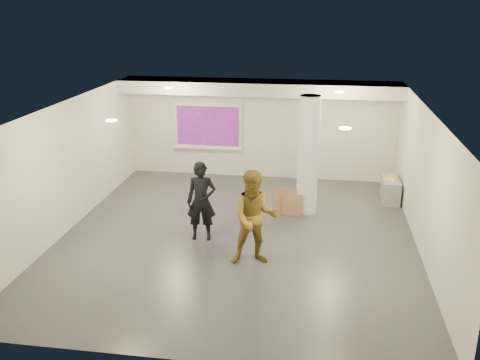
% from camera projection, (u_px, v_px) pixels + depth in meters
% --- Properties ---
extents(floor, '(8.00, 9.00, 0.01)m').
position_uv_depth(floor, '(237.00, 237.00, 12.27)').
color(floor, '#3A3E42').
rests_on(floor, ground).
extents(ceiling, '(8.00, 9.00, 0.01)m').
position_uv_depth(ceiling, '(237.00, 108.00, 11.30)').
color(ceiling, silver).
rests_on(ceiling, floor).
extents(wall_back, '(8.00, 0.01, 3.00)m').
position_uv_depth(wall_back, '(261.00, 129.00, 16.00)').
color(wall_back, silver).
rests_on(wall_back, floor).
extents(wall_front, '(8.00, 0.01, 3.00)m').
position_uv_depth(wall_front, '(188.00, 273.00, 7.57)').
color(wall_front, silver).
rests_on(wall_front, floor).
extents(wall_left, '(0.01, 9.00, 3.00)m').
position_uv_depth(wall_left, '(67.00, 167.00, 12.36)').
color(wall_left, silver).
rests_on(wall_left, floor).
extents(wall_right, '(0.01, 9.00, 3.00)m').
position_uv_depth(wall_right, '(425.00, 184.00, 11.21)').
color(wall_right, silver).
rests_on(wall_right, floor).
extents(soffit_band, '(8.00, 1.10, 0.36)m').
position_uv_depth(soffit_band, '(259.00, 87.00, 15.06)').
color(soffit_band, silver).
rests_on(soffit_band, ceiling).
extents(downlight_nw, '(0.22, 0.22, 0.02)m').
position_uv_depth(downlight_nw, '(169.00, 88.00, 13.97)').
color(downlight_nw, '#FFD080').
rests_on(downlight_nw, ceiling).
extents(downlight_ne, '(0.22, 0.22, 0.02)m').
position_uv_depth(downlight_ne, '(340.00, 92.00, 13.34)').
color(downlight_ne, '#FFD080').
rests_on(downlight_ne, ceiling).
extents(downlight_sw, '(0.22, 0.22, 0.02)m').
position_uv_depth(downlight_sw, '(112.00, 120.00, 10.22)').
color(downlight_sw, '#FFD080').
rests_on(downlight_sw, ceiling).
extents(downlight_se, '(0.22, 0.22, 0.02)m').
position_uv_depth(downlight_se, '(345.00, 128.00, 9.59)').
color(downlight_se, '#FFD080').
rests_on(downlight_se, ceiling).
extents(column, '(0.52, 0.52, 3.00)m').
position_uv_depth(column, '(308.00, 156.00, 13.26)').
color(column, white).
rests_on(column, floor).
extents(projection_screen, '(2.10, 0.13, 1.42)m').
position_uv_depth(projection_screen, '(208.00, 126.00, 16.17)').
color(projection_screen, white).
rests_on(projection_screen, wall_back).
extents(credenza, '(0.46, 1.07, 0.62)m').
position_uv_depth(credenza, '(390.00, 190.00, 14.41)').
color(credenza, gray).
rests_on(credenza, floor).
extents(papers_stack, '(0.30, 0.36, 0.02)m').
position_uv_depth(papers_stack, '(390.00, 180.00, 14.19)').
color(papers_stack, silver).
rests_on(papers_stack, credenza).
extents(postit_pad, '(0.23, 0.30, 0.03)m').
position_uv_depth(postit_pad, '(393.00, 177.00, 14.39)').
color(postit_pad, yellow).
rests_on(postit_pad, credenza).
extents(cardboard_back, '(0.61, 0.26, 0.64)m').
position_uv_depth(cardboard_back, '(285.00, 201.00, 13.55)').
color(cardboard_back, '#936B46').
rests_on(cardboard_back, floor).
extents(cardboard_front, '(0.53, 0.22, 0.56)m').
position_uv_depth(cardboard_front, '(292.00, 205.00, 13.41)').
color(cardboard_front, '#936B46').
rests_on(cardboard_front, floor).
extents(woman, '(0.71, 0.51, 1.80)m').
position_uv_depth(woman, '(201.00, 201.00, 11.92)').
color(woman, black).
rests_on(woman, floor).
extents(man, '(1.10, 0.93, 1.99)m').
position_uv_depth(man, '(255.00, 218.00, 10.78)').
color(man, olive).
rests_on(man, floor).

